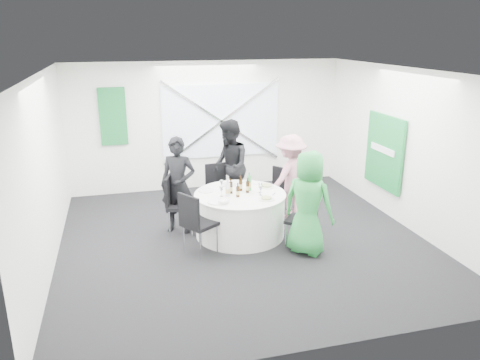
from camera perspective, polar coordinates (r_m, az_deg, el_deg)
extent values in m
plane|color=black|center=(8.03, 0.37, -7.24)|extent=(6.00, 6.00, 0.00)
plane|color=white|center=(7.31, 0.41, 13.11)|extent=(6.00, 6.00, 0.00)
plane|color=white|center=(10.40, -3.97, 6.62)|extent=(6.00, 0.00, 6.00)
plane|color=white|center=(4.88, 9.72, -6.50)|extent=(6.00, 0.00, 6.00)
plane|color=white|center=(7.38, -22.71, 0.71)|extent=(0.00, 6.00, 6.00)
plane|color=white|center=(8.80, 19.64, 3.61)|extent=(0.00, 6.00, 6.00)
cube|color=silver|center=(10.40, -2.31, 7.21)|extent=(2.60, 0.03, 1.60)
cube|color=silver|center=(10.36, -2.26, 7.17)|extent=(2.63, 0.05, 1.84)
cube|color=silver|center=(10.36, -2.26, 7.17)|extent=(2.63, 0.05, 1.84)
cube|color=#156D2C|center=(10.12, -15.23, 7.47)|extent=(0.55, 0.04, 1.20)
cube|color=#188438|center=(9.30, 17.17, 3.29)|extent=(0.05, 1.20, 1.40)
cylinder|color=white|center=(8.06, 0.00, -4.27)|extent=(1.52, 1.52, 0.74)
cylinder|color=white|center=(7.92, 0.00, -1.72)|extent=(1.56, 1.56, 0.02)
cube|color=black|center=(8.95, -2.52, -1.35)|extent=(0.49, 0.49, 0.05)
cube|color=black|center=(9.05, -2.99, 0.62)|extent=(0.42, 0.09, 0.47)
cylinder|color=silver|center=(9.24, -1.83, -2.32)|extent=(0.02, 0.02, 0.45)
cylinder|color=silver|center=(9.13, -3.93, -2.60)|extent=(0.02, 0.02, 0.45)
cylinder|color=silver|center=(8.93, -1.04, -3.04)|extent=(0.02, 0.02, 0.45)
cylinder|color=silver|center=(8.82, -3.20, -3.34)|extent=(0.02, 0.02, 0.45)
cube|color=black|center=(8.16, -7.06, -3.14)|extent=(0.60, 0.60, 0.06)
cube|color=black|center=(8.11, -8.68, -1.24)|extent=(0.19, 0.43, 0.50)
cylinder|color=silver|center=(8.46, -7.99, -4.30)|extent=(0.02, 0.02, 0.48)
cylinder|color=silver|center=(8.12, -8.59, -5.29)|extent=(0.02, 0.02, 0.48)
cylinder|color=silver|center=(8.39, -5.46, -4.41)|extent=(0.02, 0.02, 0.48)
cylinder|color=silver|center=(8.04, -5.95, -5.42)|extent=(0.02, 0.02, 0.48)
cube|color=black|center=(8.92, 4.36, -1.63)|extent=(0.58, 0.58, 0.05)
cube|color=black|center=(9.00, 5.07, 0.18)|extent=(0.28, 0.33, 0.44)
cylinder|color=silver|center=(9.05, 5.79, -2.94)|extent=(0.02, 0.02, 0.42)
cylinder|color=silver|center=(9.21, 4.00, -2.52)|extent=(0.02, 0.02, 0.42)
cylinder|color=silver|center=(8.78, 4.66, -3.56)|extent=(0.02, 0.02, 0.42)
cylinder|color=silver|center=(8.95, 2.84, -3.11)|extent=(0.02, 0.02, 0.42)
cube|color=black|center=(7.66, 7.38, -4.87)|extent=(0.61, 0.61, 0.05)
cube|color=black|center=(7.51, 8.95, -3.30)|extent=(0.30, 0.34, 0.46)
cylinder|color=silver|center=(7.56, 8.16, -7.23)|extent=(0.02, 0.02, 0.44)
cylinder|color=silver|center=(7.86, 8.93, -6.25)|extent=(0.02, 0.02, 0.44)
cylinder|color=silver|center=(7.65, 5.65, -6.80)|extent=(0.02, 0.02, 0.44)
cylinder|color=silver|center=(7.96, 6.50, -5.85)|extent=(0.02, 0.02, 0.44)
cube|color=black|center=(7.39, -4.90, -5.33)|extent=(0.65, 0.65, 0.06)
cube|color=black|center=(7.15, -6.26, -3.78)|extent=(0.28, 0.40, 0.50)
cylinder|color=silver|center=(7.51, -6.90, -7.19)|extent=(0.02, 0.02, 0.48)
cylinder|color=silver|center=(7.25, -4.91, -8.05)|extent=(0.02, 0.02, 0.48)
cylinder|color=silver|center=(7.74, -4.79, -6.34)|extent=(0.02, 0.02, 0.48)
cylinder|color=silver|center=(7.49, -2.79, -7.14)|extent=(0.02, 0.02, 0.48)
imported|color=black|center=(8.13, -7.54, -0.65)|extent=(0.73, 0.62, 1.69)
imported|color=black|center=(8.95, -1.32, 1.60)|extent=(0.55, 0.92, 1.81)
imported|color=#CC8496|center=(8.74, 6.15, 0.36)|extent=(1.14, 0.89, 1.60)
imported|color=green|center=(7.35, 8.32, -2.81)|extent=(0.94, 0.96, 1.67)
cylinder|color=white|center=(8.35, -1.40, -0.58)|extent=(0.28, 0.28, 0.01)
cylinder|color=white|center=(8.07, -4.15, -1.29)|extent=(0.27, 0.27, 0.01)
cylinder|color=white|center=(8.27, 3.25, -0.80)|extent=(0.29, 0.29, 0.01)
cylinder|color=#859952|center=(8.26, 3.25, -0.67)|extent=(0.19, 0.19, 0.02)
cylinder|color=white|center=(7.65, 3.23, -2.33)|extent=(0.26, 0.26, 0.01)
cylinder|color=#859952|center=(7.64, 3.24, -2.19)|extent=(0.17, 0.17, 0.02)
cylinder|color=white|center=(7.52, -2.89, -2.68)|extent=(0.29, 0.29, 0.01)
cube|color=white|center=(7.46, -1.98, -2.61)|extent=(0.19, 0.18, 0.04)
cylinder|color=#331D09|center=(7.90, -1.12, -0.95)|extent=(0.06, 0.06, 0.20)
cylinder|color=#331D09|center=(7.86, -1.13, -0.05)|extent=(0.02, 0.02, 0.06)
cylinder|color=tan|center=(7.91, -1.12, -1.08)|extent=(0.06, 0.06, 0.07)
cylinder|color=#331D09|center=(8.03, 0.08, -0.61)|extent=(0.06, 0.06, 0.21)
cylinder|color=#331D09|center=(7.98, 0.08, 0.31)|extent=(0.02, 0.02, 0.06)
cylinder|color=tan|center=(8.03, 0.08, -0.75)|extent=(0.06, 0.06, 0.07)
cylinder|color=#331D09|center=(7.94, 0.94, -0.85)|extent=(0.06, 0.06, 0.20)
cylinder|color=#331D09|center=(7.89, 0.94, 0.06)|extent=(0.02, 0.02, 0.06)
cylinder|color=tan|center=(7.94, 0.93, -0.99)|extent=(0.06, 0.06, 0.07)
cylinder|color=#331D09|center=(7.73, -0.27, -1.44)|extent=(0.06, 0.06, 0.18)
cylinder|color=#331D09|center=(7.69, -0.27, -0.59)|extent=(0.02, 0.02, 0.06)
cylinder|color=tan|center=(7.74, -0.27, -1.56)|extent=(0.06, 0.06, 0.06)
cylinder|color=#3A974C|center=(8.04, 1.13, -0.40)|extent=(0.08, 0.08, 0.26)
cylinder|color=#3A974C|center=(7.99, 1.14, 0.69)|extent=(0.03, 0.03, 0.06)
cylinder|color=tan|center=(8.05, 1.13, -0.57)|extent=(0.08, 0.08, 0.09)
cylinder|color=silver|center=(7.77, -1.50, -1.17)|extent=(0.08, 0.08, 0.23)
cylinder|color=silver|center=(7.72, -1.51, -0.16)|extent=(0.03, 0.03, 0.06)
cylinder|color=tan|center=(7.77, -1.50, -1.33)|extent=(0.08, 0.08, 0.08)
cylinder|color=white|center=(7.85, 2.53, -1.84)|extent=(0.06, 0.06, 0.00)
cylinder|color=white|center=(7.83, 2.53, -1.48)|extent=(0.01, 0.01, 0.10)
cone|color=white|center=(7.81, 2.54, -0.96)|extent=(0.07, 0.07, 0.08)
cylinder|color=white|center=(8.12, -2.25, -1.18)|extent=(0.06, 0.06, 0.00)
cylinder|color=white|center=(8.10, -2.25, -0.83)|extent=(0.01, 0.01, 0.10)
cone|color=white|center=(8.08, -2.26, -0.32)|extent=(0.07, 0.07, 0.08)
cylinder|color=white|center=(7.80, -2.28, -1.97)|extent=(0.06, 0.06, 0.00)
cylinder|color=white|center=(7.78, -2.29, -1.61)|extent=(0.01, 0.01, 0.10)
cone|color=white|center=(7.75, -2.29, -1.08)|extent=(0.07, 0.07, 0.08)
cylinder|color=white|center=(7.98, 2.47, -1.52)|extent=(0.06, 0.06, 0.00)
cylinder|color=white|center=(7.96, 2.48, -1.16)|extent=(0.01, 0.01, 0.10)
cone|color=white|center=(7.94, 2.49, -0.64)|extent=(0.07, 0.07, 0.08)
cube|color=silver|center=(8.47, 0.09, -0.35)|extent=(0.15, 0.02, 0.01)
cube|color=silver|center=(8.41, -1.81, -0.49)|extent=(0.15, 0.03, 0.01)
cube|color=silver|center=(7.61, 3.49, -2.48)|extent=(0.10, 0.13, 0.01)
cube|color=silver|center=(7.91, 4.17, -1.71)|extent=(0.10, 0.13, 0.01)
cube|color=silver|center=(8.20, 3.53, -0.99)|extent=(0.09, 0.14, 0.01)
cube|color=silver|center=(8.42, 1.65, -0.47)|extent=(0.09, 0.13, 0.01)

